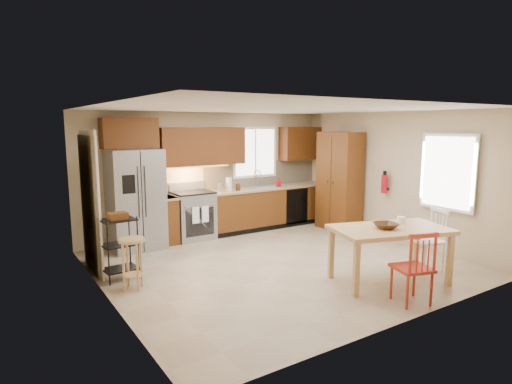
{
  "coord_description": "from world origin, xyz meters",
  "views": [
    {
      "loc": [
        -4.01,
        -5.46,
        2.25
      ],
      "look_at": [
        -0.22,
        0.4,
        1.15
      ],
      "focal_mm": 30.0,
      "sensor_mm": 36.0,
      "label": 1
    }
  ],
  "objects_px": {
    "soap_bottle": "(279,182)",
    "bar_stool": "(133,264)",
    "utility_cart": "(119,248)",
    "chair_white": "(428,240)",
    "range_stove": "(193,216)",
    "fire_extinguisher": "(384,184)",
    "dining_table": "(389,255)",
    "table_jar": "(401,221)",
    "table_bowl": "(386,229)",
    "pantry": "(339,181)",
    "refrigerator": "(136,200)",
    "chair_red": "(412,267)"
  },
  "relations": [
    {
      "from": "range_stove",
      "to": "soap_bottle",
      "type": "xyz_separation_m",
      "value": [
        2.03,
        -0.08,
        0.54
      ]
    },
    {
      "from": "dining_table",
      "to": "table_jar",
      "type": "distance_m",
      "value": 0.57
    },
    {
      "from": "refrigerator",
      "to": "bar_stool",
      "type": "height_order",
      "value": "refrigerator"
    },
    {
      "from": "table_bowl",
      "to": "utility_cart",
      "type": "relative_size",
      "value": 0.35
    },
    {
      "from": "chair_white",
      "to": "pantry",
      "type": "bearing_deg",
      "value": 3.19
    },
    {
      "from": "fire_extinguisher",
      "to": "utility_cart",
      "type": "xyz_separation_m",
      "value": [
        -5.04,
        0.53,
        -0.63
      ]
    },
    {
      "from": "refrigerator",
      "to": "table_bowl",
      "type": "relative_size",
      "value": 5.55
    },
    {
      "from": "table_bowl",
      "to": "bar_stool",
      "type": "distance_m",
      "value": 3.56
    },
    {
      "from": "range_stove",
      "to": "table_bowl",
      "type": "relative_size",
      "value": 2.81
    },
    {
      "from": "table_jar",
      "to": "soap_bottle",
      "type": "bearing_deg",
      "value": 84.96
    },
    {
      "from": "chair_red",
      "to": "soap_bottle",
      "type": "bearing_deg",
      "value": 93.79
    },
    {
      "from": "fire_extinguisher",
      "to": "table_jar",
      "type": "xyz_separation_m",
      "value": [
        -1.46,
        -1.58,
        -0.27
      ]
    },
    {
      "from": "fire_extinguisher",
      "to": "chair_red",
      "type": "height_order",
      "value": "fire_extinguisher"
    },
    {
      "from": "fire_extinguisher",
      "to": "table_bowl",
      "type": "bearing_deg",
      "value": -138.79
    },
    {
      "from": "soap_bottle",
      "to": "dining_table",
      "type": "xyz_separation_m",
      "value": [
        -0.66,
        -3.63,
        -0.6
      ]
    },
    {
      "from": "range_stove",
      "to": "utility_cart",
      "type": "distance_m",
      "value": 2.39
    },
    {
      "from": "table_bowl",
      "to": "table_jar",
      "type": "xyz_separation_m",
      "value": [
        0.46,
        0.1,
        0.03
      ]
    },
    {
      "from": "refrigerator",
      "to": "fire_extinguisher",
      "type": "xyz_separation_m",
      "value": [
        4.33,
        -1.98,
        0.19
      ]
    },
    {
      "from": "table_jar",
      "to": "bar_stool",
      "type": "bearing_deg",
      "value": 155.3
    },
    {
      "from": "pantry",
      "to": "refrigerator",
      "type": "bearing_deg",
      "value": 167.38
    },
    {
      "from": "refrigerator",
      "to": "range_stove",
      "type": "bearing_deg",
      "value": 2.99
    },
    {
      "from": "fire_extinguisher",
      "to": "table_bowl",
      "type": "relative_size",
      "value": 1.1
    },
    {
      "from": "pantry",
      "to": "table_bowl",
      "type": "relative_size",
      "value": 6.41
    },
    {
      "from": "soap_bottle",
      "to": "bar_stool",
      "type": "relative_size",
      "value": 0.27
    },
    {
      "from": "pantry",
      "to": "table_bowl",
      "type": "height_order",
      "value": "pantry"
    },
    {
      "from": "chair_red",
      "to": "table_bowl",
      "type": "height_order",
      "value": "chair_red"
    },
    {
      "from": "dining_table",
      "to": "chair_white",
      "type": "height_order",
      "value": "chair_white"
    },
    {
      "from": "fire_extinguisher",
      "to": "dining_table",
      "type": "distance_m",
      "value": 2.57
    },
    {
      "from": "fire_extinguisher",
      "to": "range_stove",
      "type": "bearing_deg",
      "value": 147.38
    },
    {
      "from": "utility_cart",
      "to": "chair_white",
      "type": "bearing_deg",
      "value": -31.66
    },
    {
      "from": "range_stove",
      "to": "dining_table",
      "type": "bearing_deg",
      "value": -69.81
    },
    {
      "from": "fire_extinguisher",
      "to": "dining_table",
      "type": "xyz_separation_m",
      "value": [
        -1.81,
        -1.68,
        -0.71
      ]
    },
    {
      "from": "range_stove",
      "to": "fire_extinguisher",
      "type": "relative_size",
      "value": 2.56
    },
    {
      "from": "refrigerator",
      "to": "fire_extinguisher",
      "type": "bearing_deg",
      "value": -24.52
    },
    {
      "from": "range_stove",
      "to": "table_jar",
      "type": "relative_size",
      "value": 6.42
    },
    {
      "from": "refrigerator",
      "to": "chair_white",
      "type": "distance_m",
      "value": 5.02
    },
    {
      "from": "pantry",
      "to": "fire_extinguisher",
      "type": "relative_size",
      "value": 5.83
    },
    {
      "from": "soap_bottle",
      "to": "pantry",
      "type": "distance_m",
      "value": 1.31
    },
    {
      "from": "soap_bottle",
      "to": "bar_stool",
      "type": "bearing_deg",
      "value": -153.74
    },
    {
      "from": "dining_table",
      "to": "table_bowl",
      "type": "bearing_deg",
      "value": -162.86
    },
    {
      "from": "dining_table",
      "to": "chair_white",
      "type": "relative_size",
      "value": 1.7
    },
    {
      "from": "pantry",
      "to": "chair_white",
      "type": "distance_m",
      "value": 2.82
    },
    {
      "from": "soap_bottle",
      "to": "fire_extinguisher",
      "type": "height_order",
      "value": "fire_extinguisher"
    },
    {
      "from": "range_stove",
      "to": "bar_stool",
      "type": "relative_size",
      "value": 1.28
    },
    {
      "from": "refrigerator",
      "to": "utility_cart",
      "type": "bearing_deg",
      "value": -116.16
    },
    {
      "from": "chair_red",
      "to": "utility_cart",
      "type": "relative_size",
      "value": 1.0
    },
    {
      "from": "refrigerator",
      "to": "chair_red",
      "type": "bearing_deg",
      "value": -63.29
    },
    {
      "from": "bar_stool",
      "to": "refrigerator",
      "type": "bearing_deg",
      "value": 76.84
    },
    {
      "from": "refrigerator",
      "to": "dining_table",
      "type": "distance_m",
      "value": 4.46
    },
    {
      "from": "chair_red",
      "to": "chair_white",
      "type": "distance_m",
      "value": 1.48
    }
  ]
}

